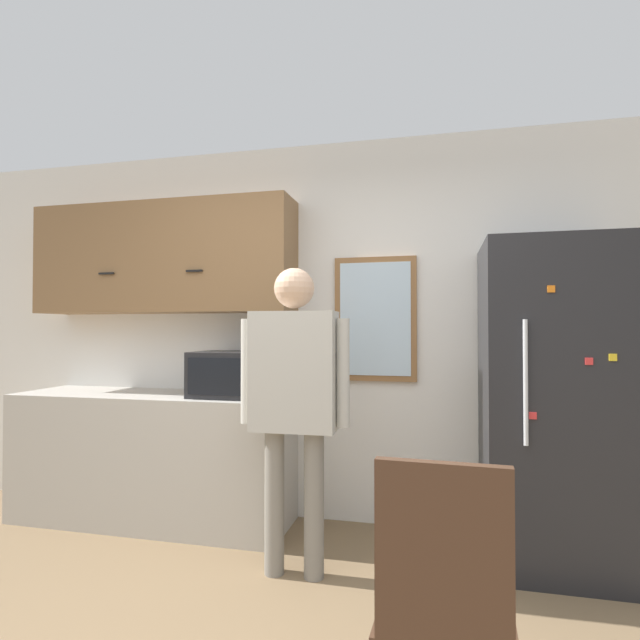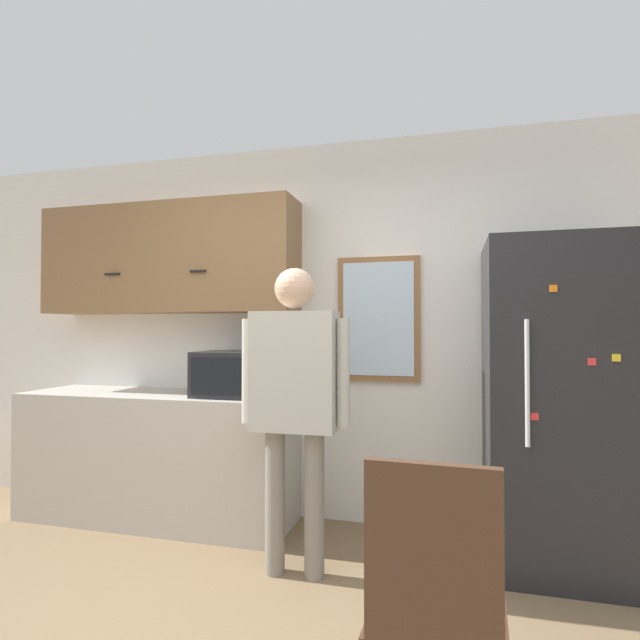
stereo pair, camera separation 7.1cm
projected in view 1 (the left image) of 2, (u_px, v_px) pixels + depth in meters
back_wall at (330, 330)px, 3.61m from camera, size 6.00×0.06×2.70m
counter at (153, 457)px, 3.54m from camera, size 1.97×0.60×0.90m
upper_cabinets at (164, 259)px, 3.69m from camera, size 1.97×0.38×0.80m
microwave at (235, 374)px, 3.39m from camera, size 0.54×0.41×0.31m
person at (294, 386)px, 2.76m from camera, size 0.62×0.23×1.70m
refrigerator at (555, 402)px, 2.89m from camera, size 0.80×0.74×1.86m
chair at (444, 599)px, 1.54m from camera, size 0.45×0.45×0.97m
window at (375, 319)px, 3.49m from camera, size 0.57×0.05×0.87m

